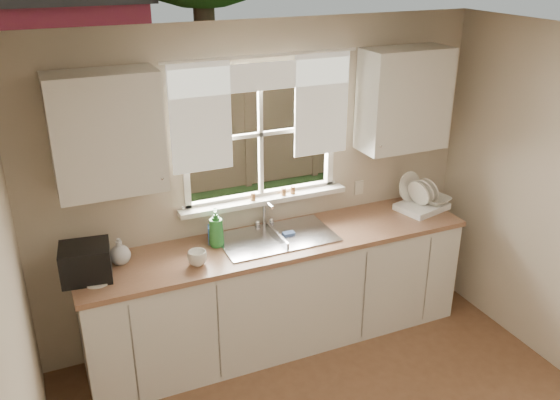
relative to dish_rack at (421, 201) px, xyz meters
name	(u,v)px	position (x,y,z in m)	size (l,w,h in m)	color
room_walls	(421,329)	(-1.33, -1.78, 0.26)	(3.62, 4.02, 2.50)	beige
ceiling	(440,67)	(-1.33, -1.72, 1.52)	(3.60, 4.00, 0.02)	silver
window	(262,155)	(-1.33, 0.28, 0.50)	(1.38, 0.16, 1.06)	white
curtains	(263,99)	(-1.33, 0.23, 0.95)	(1.50, 0.03, 0.81)	white
base_cabinets	(278,293)	(-1.33, -0.04, -0.55)	(3.00, 0.62, 0.87)	silver
countertop	(278,242)	(-1.33, -0.04, -0.09)	(3.04, 0.65, 0.04)	#95684A
upper_cabinet_left	(107,133)	(-2.48, 0.11, 0.87)	(0.70, 0.33, 0.80)	silver
upper_cabinet_right	(404,99)	(-0.18, 0.11, 0.87)	(0.70, 0.33, 0.80)	silver
wall_outlet	(359,188)	(-0.45, 0.27, 0.10)	(0.08, 0.01, 0.12)	beige
sill_jars	(277,193)	(-1.23, 0.22, 0.20)	(0.38, 0.04, 0.06)	brown
sink	(277,246)	(-1.33, 0.00, -0.14)	(0.88, 0.52, 0.40)	#B7B7BC
dish_rack	(421,201)	(0.00, 0.00, 0.00)	(0.46, 0.39, 0.30)	white
bowl	(436,200)	(0.11, -0.05, 0.01)	(0.23, 0.23, 0.06)	silver
soap_bottle_a	(216,228)	(-1.79, 0.06, 0.08)	(0.12, 0.12, 0.30)	#297F31
soap_bottle_b	(214,230)	(-1.79, 0.12, 0.03)	(0.09, 0.09, 0.20)	blue
soap_bottle_c	(120,251)	(-2.49, 0.08, 0.02)	(0.15, 0.15, 0.19)	beige
saucer	(97,281)	(-2.68, -0.12, -0.07)	(0.18, 0.18, 0.01)	white
cup	(197,258)	(-2.01, -0.16, -0.02)	(0.14, 0.14, 0.11)	silver
black_appliance	(86,262)	(-2.73, -0.03, 0.05)	(0.32, 0.28, 0.24)	black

